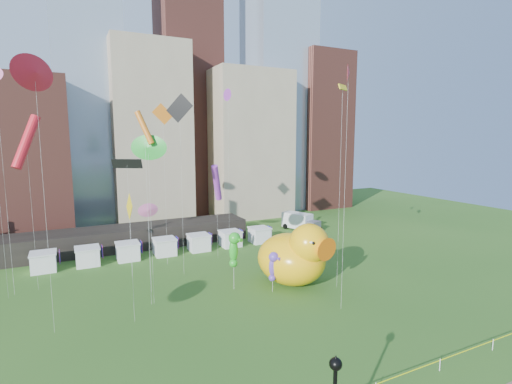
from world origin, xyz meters
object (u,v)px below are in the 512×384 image
small_duck (280,259)px  box_truck (300,221)px  big_duck (295,256)px  seahorse_green (234,247)px  seahorse_purple (273,264)px

small_duck → box_truck: small_duck is taller
big_duck → small_duck: size_ratio=2.50×
small_duck → big_duck: bearing=-103.8°
big_duck → small_duck: (1.03, 4.97, -1.91)m
big_duck → seahorse_green: size_ratio=1.62×
box_truck → seahorse_purple: bearing=-149.9°
small_duck → box_truck: (13.89, 17.03, 0.06)m
big_duck → small_duck: 5.42m
seahorse_green → box_truck: bearing=18.8°
seahorse_purple → box_truck: size_ratio=0.60×
seahorse_green → seahorse_purple: seahorse_green is taller
box_truck → seahorse_green: bearing=-158.2°
seahorse_purple → seahorse_green: bearing=123.6°
seahorse_green → box_truck: 29.71m
box_truck → small_duck: bearing=-150.6°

